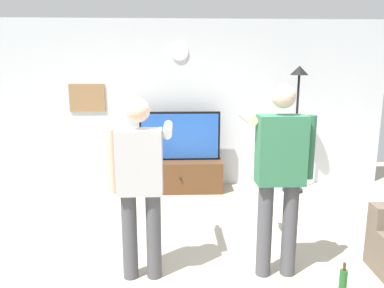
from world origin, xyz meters
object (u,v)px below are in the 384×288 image
object	(u,v)px
television	(180,136)
wall_clock	(179,52)
person_standing_nearer_lamp	(140,180)
tv_stand	(180,175)
framed_picture	(87,98)
floor_lamp	(298,103)
beverage_bottle	(343,283)
person_standing_nearer_couch	(280,170)

from	to	relation	value
television	wall_clock	size ratio (longest dim) A/B	4.64
wall_clock	person_standing_nearer_lamp	size ratio (longest dim) A/B	0.16
tv_stand	framed_picture	size ratio (longest dim) A/B	2.33
framed_picture	floor_lamp	xyz separation A→B (m)	(3.29, -0.43, -0.06)
framed_picture	beverage_bottle	xyz separation A→B (m)	(2.85, -3.20, -1.34)
person_standing_nearer_lamp	floor_lamp	bearing A→B (deg)	47.33
tv_stand	framed_picture	distance (m)	1.95
wall_clock	framed_picture	world-z (taller)	wall_clock
tv_stand	beverage_bottle	xyz separation A→B (m)	(1.37, -2.91, -0.11)
beverage_bottle	television	bearing A→B (deg)	114.86
television	beverage_bottle	bearing A→B (deg)	-65.14
wall_clock	tv_stand	bearing A→B (deg)	-90.00
beverage_bottle	person_standing_nearer_couch	bearing A→B (deg)	140.38
framed_picture	floor_lamp	bearing A→B (deg)	-7.38
television	floor_lamp	xyz separation A→B (m)	(1.80, -0.18, 0.53)
beverage_bottle	wall_clock	bearing A→B (deg)	113.17
person_standing_nearer_couch	wall_clock	bearing A→B (deg)	107.56
floor_lamp	beverage_bottle	xyz separation A→B (m)	(-0.44, -2.77, -1.28)
tv_stand	person_standing_nearer_lamp	xyz separation A→B (m)	(-0.38, -2.50, 0.71)
person_standing_nearer_couch	beverage_bottle	world-z (taller)	person_standing_nearer_couch
wall_clock	person_standing_nearer_couch	size ratio (longest dim) A/B	0.15
person_standing_nearer_lamp	wall_clock	bearing A→B (deg)	82.25
tv_stand	floor_lamp	xyz separation A→B (m)	(1.80, -0.13, 1.17)
tv_stand	wall_clock	size ratio (longest dim) A/B	4.83
person_standing_nearer_lamp	person_standing_nearer_couch	xyz separation A→B (m)	(1.26, -0.01, 0.08)
framed_picture	floor_lamp	size ratio (longest dim) A/B	0.29
tv_stand	person_standing_nearer_couch	distance (m)	2.77
person_standing_nearer_lamp	person_standing_nearer_couch	distance (m)	1.27
tv_stand	person_standing_nearer_couch	bearing A→B (deg)	-70.55
person_standing_nearer_couch	person_standing_nearer_lamp	bearing A→B (deg)	179.73
person_standing_nearer_couch	framed_picture	bearing A→B (deg)	130.24
wall_clock	floor_lamp	world-z (taller)	wall_clock
wall_clock	framed_picture	xyz separation A→B (m)	(-1.49, 0.00, -0.72)
framed_picture	beverage_bottle	bearing A→B (deg)	-48.29
person_standing_nearer_couch	beverage_bottle	size ratio (longest dim) A/B	5.60
tv_stand	framed_picture	bearing A→B (deg)	168.77
person_standing_nearer_lamp	beverage_bottle	xyz separation A→B (m)	(1.75, -0.41, -0.82)
television	tv_stand	bearing A→B (deg)	-90.00
beverage_bottle	framed_picture	bearing A→B (deg)	131.71
wall_clock	beverage_bottle	xyz separation A→B (m)	(1.37, -3.20, -2.06)
wall_clock	framed_picture	distance (m)	1.65
tv_stand	floor_lamp	world-z (taller)	floor_lamp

